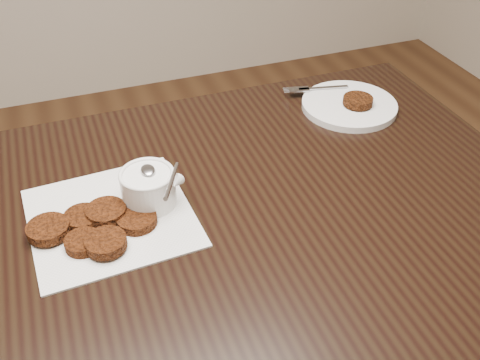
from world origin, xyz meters
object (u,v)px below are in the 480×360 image
Objects in this scene: table at (204,353)px; plate_with_patty at (350,102)px; napkin at (111,217)px; sauce_ramekin at (146,173)px.

plate_with_patty is (0.43, 0.24, 0.39)m from table.
table is at bearing -22.47° from napkin.
napkin is 1.27× the size of plate_with_patty.
napkin is at bearing -161.58° from plate_with_patty.
sauce_ramekin is (0.07, 0.01, 0.07)m from napkin.
plate_with_patty is (0.49, 0.17, -0.05)m from sauce_ramekin.
table is at bearing -48.66° from sauce_ramekin.
table is 0.63m from plate_with_patty.
sauce_ramekin reaches higher than plate_with_patty.
sauce_ramekin is 0.52m from plate_with_patty.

